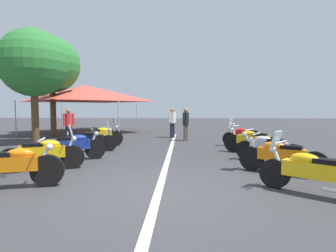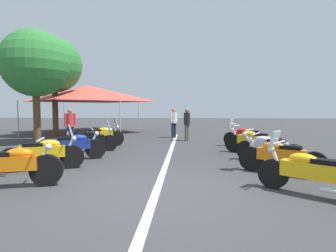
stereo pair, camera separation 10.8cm
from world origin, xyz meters
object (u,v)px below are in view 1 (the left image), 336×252
Objects in this scene: motorcycle_right_row_3 at (252,141)px; motorcycle_right_row_0 at (313,171)px; motorcycle_left_row_2 at (73,146)px; motorcycle_right_row_2 at (268,148)px; bystander_1 at (186,122)px; motorcycle_right_row_4 at (245,136)px; roadside_tree_1 at (52,65)px; motorcycle_left_row_1 at (44,153)px; motorcycle_right_row_1 at (281,156)px; motorcycle_left_row_0 at (12,166)px; motorcycle_left_row_3 at (89,140)px; event_tent at (85,93)px; motorcycle_left_row_4 at (100,136)px; traffic_cone_1 at (19,154)px; roadside_tree_0 at (33,63)px; bystander_2 at (172,121)px; bystander_0 at (69,124)px.

motorcycle_right_row_0 is at bearing 121.09° from motorcycle_right_row_3.
motorcycle_left_row_2 reaches higher than motorcycle_right_row_2.
bystander_1 reaches higher than motorcycle_right_row_2.
motorcycle_right_row_4 is 11.36m from roadside_tree_1.
motorcycle_left_row_2 is (1.43, -0.21, -0.01)m from motorcycle_left_row_1.
motorcycle_right_row_4 is at bearing -110.20° from roadside_tree_1.
motorcycle_right_row_1 is 1.15× the size of bystander_1.
bystander_1 is at bearing 49.47° from motorcycle_left_row_0.
motorcycle_right_row_0 reaches higher than motorcycle_left_row_0.
roadside_tree_1 reaches higher than bystander_1.
motorcycle_left_row_2 is 1.00× the size of motorcycle_right_row_1.
event_tent is at bearing 92.43° from motorcycle_left_row_3.
motorcycle_left_row_3 is 1.43m from motorcycle_left_row_4.
motorcycle_left_row_1 reaches higher than traffic_cone_1.
motorcycle_left_row_0 is at bearing 69.67° from motorcycle_right_row_3.
motorcycle_right_row_1 reaches higher than motorcycle_right_row_2.
motorcycle_left_row_1 is at bearing -149.29° from roadside_tree_0.
bystander_1 is at bearing -7.85° from motorcycle_right_row_4.
motorcycle_left_row_3 is at bearing 67.76° from motorcycle_left_row_2.
motorcycle_left_row_1 is at bearing -116.59° from motorcycle_left_row_4.
roadside_tree_1 reaches higher than motorcycle_right_row_0.
bystander_2 is at bearing -34.39° from motorcycle_right_row_0.
motorcycle_left_row_2 is 0.29× the size of event_tent.
motorcycle_left_row_2 is at bearing -71.21° from bystander_2.
motorcycle_left_row_4 is at bearing 61.58° from bystander_1.
motorcycle_left_row_4 is 6.28m from motorcycle_right_row_3.
motorcycle_right_row_2 is at bearing 121.91° from motorcycle_right_row_4.
event_tent reaches higher than traffic_cone_1.
event_tent is (10.37, 1.74, 2.36)m from traffic_cone_1.
motorcycle_left_row_0 is 1.05× the size of motorcycle_left_row_4.
motorcycle_left_row_2 is at bearing 58.26° from motorcycle_left_row_1.
motorcycle_left_row_4 is 0.29× the size of event_tent.
bystander_1 is at bearing -25.92° from motorcycle_right_row_3.
roadside_tree_1 is at bearing -139.68° from bystander_2.
motorcycle_left_row_2 is 6.51m from bystander_1.
roadside_tree_0 is (0.52, 9.41, 3.22)m from motorcycle_right_row_4.
motorcycle_right_row_1 is at bearing -39.33° from motorcycle_left_row_2.
event_tent reaches higher than motorcycle_right_row_4.
motorcycle_right_row_3 is (4.77, -0.08, 0.01)m from motorcycle_right_row_0.
event_tent is at bearing -33.01° from bystander_0.
motorcycle_right_row_2 is at bearing -53.77° from motorcycle_right_row_0.
motorcycle_left_row_1 is (1.63, 0.18, -0.00)m from motorcycle_left_row_0.
motorcycle_left_row_4 reaches higher than motorcycle_left_row_0.
motorcycle_left_row_4 is at bearing 34.03° from motorcycle_right_row_4.
roadside_tree_0 is at bearing 0.62° from motorcycle_right_row_1.
motorcycle_right_row_3 is 1.07× the size of motorcycle_right_row_4.
roadside_tree_0 is at bearing -112.27° from bystander_2.
motorcycle_right_row_3 reaches higher than traffic_cone_1.
motorcycle_left_row_3 is (3.12, -0.12, -0.00)m from motorcycle_left_row_1.
motorcycle_left_row_4 reaches higher than traffic_cone_1.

